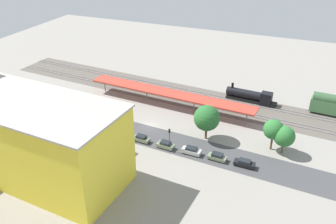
# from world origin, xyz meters

# --- Properties ---
(ground_plane) EXTENTS (190.91, 190.91, 0.00)m
(ground_plane) POSITION_xyz_m (0.00, 0.00, 0.00)
(ground_plane) COLOR gray
(ground_plane) RESTS_ON ground
(rail_bed) EXTENTS (120.07, 23.20, 0.01)m
(rail_bed) POSITION_xyz_m (0.00, -21.20, 0.00)
(rail_bed) COLOR #5B544C
(rail_bed) RESTS_ON ground
(street_asphalt) EXTENTS (119.66, 17.62, 0.01)m
(street_asphalt) POSITION_xyz_m (0.00, 4.25, 0.00)
(street_asphalt) COLOR #424244
(street_asphalt) RESTS_ON ground
(track_rails) EXTENTS (119.02, 16.80, 0.12)m
(track_rails) POSITION_xyz_m (0.00, -21.20, 0.18)
(track_rails) COLOR #9E9EA8
(track_rails) RESTS_ON ground
(platform_canopy_near) EXTENTS (50.53, 8.62, 4.27)m
(platform_canopy_near) POSITION_xyz_m (-0.62, -12.86, 4.03)
(platform_canopy_near) COLOR #C63D2D
(platform_canopy_near) RESTS_ON ground
(locomotive) EXTENTS (15.06, 3.55, 4.89)m
(locomotive) POSITION_xyz_m (-22.04, -24.49, 1.75)
(locomotive) COLOR black
(locomotive) RESTS_ON ground
(parked_car_0) EXTENTS (4.62, 1.90, 1.66)m
(parked_car_0) POSITION_xyz_m (-26.68, 7.73, 0.75)
(parked_car_0) COLOR black
(parked_car_0) RESTS_ON ground
(parked_car_1) EXTENTS (4.39, 2.09, 1.72)m
(parked_car_1) POSITION_xyz_m (-20.51, 7.69, 0.75)
(parked_car_1) COLOR black
(parked_car_1) RESTS_ON ground
(parked_car_2) EXTENTS (4.54, 2.02, 1.76)m
(parked_car_2) POSITION_xyz_m (-14.38, 7.66, 0.79)
(parked_car_2) COLOR black
(parked_car_2) RESTS_ON ground
(parked_car_3) EXTENTS (4.29, 2.24, 1.76)m
(parked_car_3) POSITION_xyz_m (-7.94, 7.70, 0.77)
(parked_car_3) COLOR black
(parked_car_3) RESTS_ON ground
(parked_car_4) EXTENTS (4.33, 2.09, 1.68)m
(parked_car_4) POSITION_xyz_m (-1.40, 7.30, 0.75)
(parked_car_4) COLOR black
(parked_car_4) RESTS_ON ground
(parked_car_5) EXTENTS (4.13, 2.12, 1.82)m
(parked_car_5) POSITION_xyz_m (4.82, 7.79, 0.81)
(parked_car_5) COLOR black
(parked_car_5) RESTS_ON ground
(parked_car_6) EXTENTS (4.26, 2.17, 1.65)m
(parked_car_6) POSITION_xyz_m (10.57, 7.91, 0.74)
(parked_car_6) COLOR black
(parked_car_6) RESTS_ON ground
(construction_building) EXTENTS (40.74, 19.15, 16.57)m
(construction_building) POSITION_xyz_m (14.02, 26.48, 8.28)
(construction_building) COLOR yellow
(construction_building) RESTS_ON ground
(construction_roof_slab) EXTENTS (41.38, 19.79, 0.40)m
(construction_roof_slab) POSITION_xyz_m (14.02, 26.48, 16.77)
(construction_roof_slab) COLOR #ADA89E
(construction_roof_slab) RESTS_ON construction_building
(box_truck_0) EXTENTS (10.09, 4.00, 3.54)m
(box_truck_0) POSITION_xyz_m (4.55, 12.78, 1.73)
(box_truck_0) COLOR black
(box_truck_0) RESTS_ON ground
(street_tree_0) EXTENTS (6.32, 6.32, 8.89)m
(street_tree_0) POSITION_xyz_m (-15.48, -0.03, 5.71)
(street_tree_0) COLOR brown
(street_tree_0) RESTS_ON ground
(street_tree_1) EXTENTS (4.87, 4.87, 6.97)m
(street_tree_1) POSITION_xyz_m (-33.61, -0.68, 4.53)
(street_tree_1) COLOR brown
(street_tree_1) RESTS_ON ground
(street_tree_2) EXTENTS (4.72, 4.72, 7.71)m
(street_tree_2) POSITION_xyz_m (-31.03, -1.37, 5.32)
(street_tree_2) COLOR brown
(street_tree_2) RESTS_ON ground
(traffic_light) EXTENTS (0.50, 0.36, 5.94)m
(traffic_light) POSITION_xyz_m (-9.25, 8.52, 3.98)
(traffic_light) COLOR #333333
(traffic_light) RESTS_ON ground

